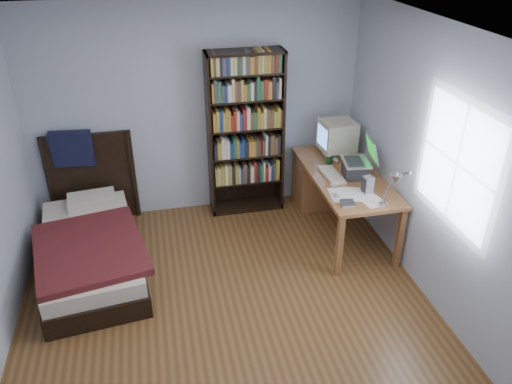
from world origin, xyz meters
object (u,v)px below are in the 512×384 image
soda_can (329,160)px  bed (91,243)px  speaker (368,185)px  desk (329,180)px  laptop (357,166)px  crt_monitor (337,136)px  desk_lamp (394,181)px  keyboard (332,175)px  bookshelf (246,135)px

soda_can → bed: bearing=-173.2°
speaker → bed: bed is taller
desk → laptop: 0.69m
crt_monitor → soda_can: size_ratio=3.97×
desk_lamp → keyboard: (-0.16, 1.04, -0.44)m
crt_monitor → desk_lamp: bearing=-92.4°
soda_can → bookshelf: bearing=151.3°
laptop → bookshelf: bookshelf is taller
speaker → keyboard: bearing=109.8°
desk → desk_lamp: (0.00, -1.53, 0.77)m
desk_lamp → soda_can: (-0.10, 1.32, -0.40)m
desk → desk_lamp: size_ratio=2.94×
bookshelf → bed: bearing=-156.2°
desk → speaker: (0.07, -0.91, 0.40)m
crt_monitor → keyboard: size_ratio=1.00×
laptop → speaker: (-0.03, -0.38, -0.03)m
desk → soda_can: (-0.10, -0.20, 0.37)m
desk_lamp → speaker: desk_lamp is taller
desk_lamp → bookshelf: (-0.97, 1.80, -0.20)m
crt_monitor → desk_lamp: 1.56m
crt_monitor → soda_can: bearing=-126.4°
desk → crt_monitor: bearing=15.4°
keyboard → desk: bearing=69.3°
bookshelf → speaker: bearing=-48.9°
bed → soda_can: bearing=6.8°
laptop → desk_lamp: desk_lamp is taller
bookshelf → keyboard: bearing=-43.2°
speaker → desk_lamp: bearing=-104.6°
desk → keyboard: 0.60m
desk → laptop: size_ratio=3.79×
crt_monitor → bed: bed is taller
soda_can → speaker: bearing=-76.9°
speaker → soda_can: speaker is taller
desk_lamp → speaker: size_ratio=3.13×
soda_can → bed: size_ratio=0.05×
bookshelf → soda_can: bearing=-28.7°
laptop → bed: (-2.87, 0.02, -0.59)m
desk_lamp → bookshelf: size_ratio=0.29×
soda_can → laptop: bearing=-59.7°
laptop → soda_can: 0.39m
soda_can → bed: (-2.67, -0.32, -0.52)m
soda_can → bed: bed is taller
laptop → crt_monitor: bearing=93.4°
desk → soda_can: 0.43m
desk_lamp → speaker: (0.07, 0.62, -0.36)m
laptop → desk_lamp: (-0.10, -0.99, 0.33)m
crt_monitor → speaker: bearing=-89.9°
crt_monitor → laptop: bearing=-86.6°
keyboard → speaker: 0.49m
soda_can → desk_lamp: bearing=-85.8°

